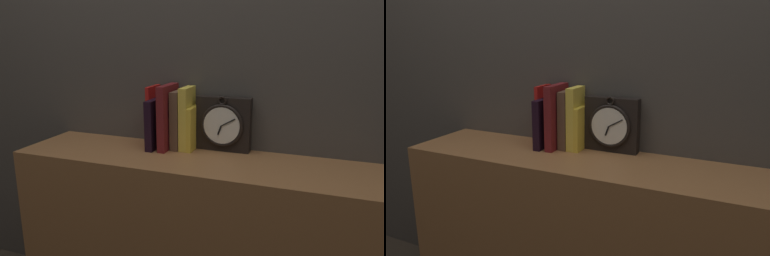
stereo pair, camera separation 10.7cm
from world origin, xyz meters
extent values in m
cube|color=#47423D|center=(0.00, 0.20, 1.30)|extent=(6.00, 0.05, 2.60)
cube|color=#936038|center=(0.00, 0.00, 0.37)|extent=(1.37, 0.34, 0.75)
cube|color=black|center=(0.08, 0.14, 0.86)|extent=(0.21, 0.05, 0.21)
torus|color=black|center=(0.08, 0.11, 0.86)|extent=(0.17, 0.01, 0.17)
cylinder|color=white|center=(0.08, 0.11, 0.86)|extent=(0.14, 0.01, 0.14)
cube|color=black|center=(0.08, 0.10, 0.84)|extent=(0.02, 0.00, 0.04)
cube|color=black|center=(0.11, 0.10, 0.87)|extent=(0.06, 0.00, 0.03)
torus|color=black|center=(0.08, 0.11, 0.95)|extent=(0.04, 0.01, 0.04)
cube|color=red|center=(-0.21, 0.11, 0.87)|extent=(0.02, 0.11, 0.25)
cube|color=black|center=(-0.18, 0.08, 0.85)|extent=(0.03, 0.16, 0.20)
cube|color=black|center=(-0.16, 0.10, 0.84)|extent=(0.01, 0.11, 0.19)
cube|color=maroon|center=(-0.13, 0.09, 0.88)|extent=(0.03, 0.15, 0.26)
cube|color=brown|center=(-0.10, 0.11, 0.87)|extent=(0.03, 0.11, 0.23)
cube|color=yellow|center=(-0.06, 0.11, 0.87)|extent=(0.03, 0.11, 0.25)
cube|color=yellow|center=(-0.03, 0.11, 0.84)|extent=(0.02, 0.11, 0.17)
camera|label=1|loc=(0.46, -1.24, 1.20)|focal=35.00mm
camera|label=2|loc=(0.55, -1.20, 1.20)|focal=35.00mm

